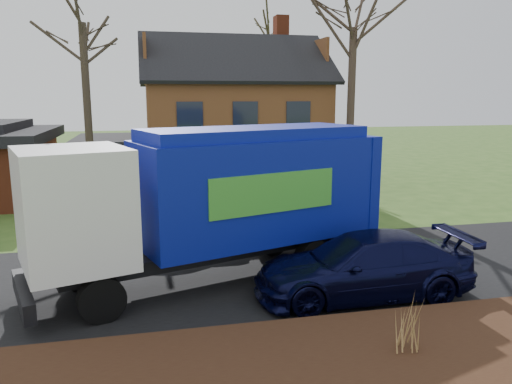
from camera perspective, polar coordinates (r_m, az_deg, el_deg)
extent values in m
plane|color=#30501A|center=(14.17, -0.95, -9.42)|extent=(120.00, 120.00, 0.00)
cube|color=black|center=(14.16, -0.95, -9.38)|extent=(80.00, 7.00, 0.02)
cube|color=black|center=(9.46, 5.92, -19.54)|extent=(80.00, 3.50, 0.30)
cube|color=beige|center=(27.64, -2.74, 3.55)|extent=(9.00, 7.50, 2.70)
cube|color=#522F17|center=(27.42, -2.80, 9.25)|extent=(9.00, 7.50, 2.80)
cube|color=brown|center=(29.24, 2.87, 17.93)|extent=(0.70, 0.90, 1.60)
cube|color=beige|center=(26.80, -15.75, 2.80)|extent=(3.50, 5.50, 2.60)
cube|color=black|center=(26.64, -15.91, 5.82)|extent=(3.90, 5.90, 0.24)
cylinder|color=black|center=(11.72, -17.24, -11.66)|extent=(1.11, 0.66, 1.05)
cylinder|color=black|center=(13.68, -19.31, -8.49)|extent=(1.11, 0.66, 1.05)
cylinder|color=black|center=(14.02, 6.49, -7.43)|extent=(1.11, 0.66, 1.05)
cylinder|color=black|center=(15.69, 1.84, -5.35)|extent=(1.11, 0.66, 1.05)
cylinder|color=black|center=(14.81, 10.60, -6.54)|extent=(1.11, 0.66, 1.05)
cylinder|color=black|center=(16.40, 5.75, -4.67)|extent=(1.11, 0.66, 1.05)
cube|color=black|center=(13.67, -3.73, -6.41)|extent=(8.65, 3.80, 0.35)
cube|color=white|center=(12.12, -20.07, -1.67)|extent=(2.98, 3.11, 2.73)
cube|color=black|center=(11.95, -25.36, -1.50)|extent=(0.75, 2.14, 0.91)
cube|color=black|center=(12.51, -25.05, -10.63)|extent=(1.01, 2.48, 0.45)
cube|color=navy|center=(13.73, -0.22, 0.44)|extent=(6.83, 4.35, 2.73)
cube|color=navy|center=(13.53, -0.23, 6.76)|extent=(6.45, 3.96, 0.30)
cube|color=navy|center=(15.62, 10.26, 1.18)|extent=(1.12, 2.56, 2.93)
cube|color=green|center=(12.55, 2.11, -0.11)|extent=(3.48, 1.15, 1.01)
cube|color=green|center=(14.75, -3.23, 1.56)|extent=(3.48, 1.15, 1.01)
imported|color=#9EA0A6|center=(17.03, -9.27, -3.28)|extent=(5.00, 2.67, 1.56)
imported|color=black|center=(12.77, 12.13, -8.23)|extent=(5.50, 2.35, 1.58)
cylinder|color=#392E22|center=(22.80, -18.65, 7.96)|extent=(0.33, 0.33, 7.90)
cylinder|color=#403126|center=(24.57, 10.75, 8.66)|extent=(0.37, 0.37, 8.02)
cylinder|color=#3D3424|center=(37.30, 1.48, 10.37)|extent=(0.34, 0.34, 9.03)
cone|color=#A17A47|center=(9.87, 17.05, -14.18)|extent=(0.04, 0.04, 1.06)
cone|color=#A17A47|center=(9.79, 16.17, -14.33)|extent=(0.04, 0.04, 1.06)
cone|color=#A17A47|center=(9.95, 17.91, -14.02)|extent=(0.04, 0.04, 1.06)
cone|color=#A17A47|center=(9.97, 16.66, -13.88)|extent=(0.04, 0.04, 1.06)
cone|color=#A17A47|center=(9.77, 17.44, -14.48)|extent=(0.04, 0.04, 1.06)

